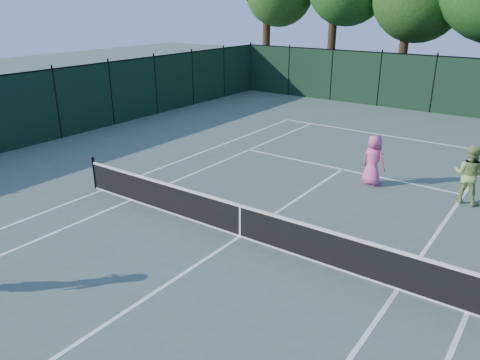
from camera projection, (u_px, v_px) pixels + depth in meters
The scene contains 12 objects.
ground at pixel (240, 236), 12.14m from camera, with size 90.00×90.00×0.00m, color #4B5B50.
sideline_doubles_left at pixel (103, 190), 15.12m from camera, with size 0.10×23.77×0.01m, color white.
sideline_doubles_right at pixel (468, 313), 9.16m from camera, with size 0.10×23.77×0.01m, color white.
sideline_singles_left at pixel (132, 200), 14.38m from camera, with size 0.10×23.77×0.01m, color white.
sideline_singles_right at pixel (398, 289), 9.90m from camera, with size 0.10×23.77×0.01m, color white.
baseline_far at pixel (393, 136), 21.17m from camera, with size 10.97×0.10×0.01m, color white.
service_line_far at pixel (342, 169), 17.00m from camera, with size 8.23×0.10×0.01m, color white.
center_service_line at pixel (240, 236), 12.14m from camera, with size 0.10×12.80×0.01m, color white.
tennis_net at pixel (240, 220), 11.97m from camera, with size 11.69×0.09×1.06m.
fence_far at pixel (433, 85), 25.28m from camera, with size 24.00×0.05×3.00m, color black.
player_pink at pixel (373, 160), 15.34m from camera, with size 0.94×0.74×1.69m.
player_green at pixel (469, 174), 13.90m from camera, with size 0.95×0.77×1.80m.
Camera 1 is at (6.29, -8.80, 5.70)m, focal length 35.00 mm.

